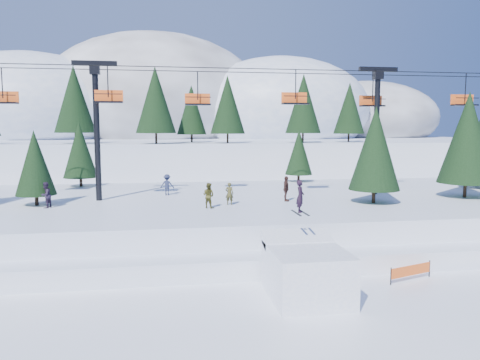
{
  "coord_description": "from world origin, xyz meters",
  "views": [
    {
      "loc": [
        -4.08,
        -18.02,
        7.92
      ],
      "look_at": [
        -0.19,
        6.0,
        5.2
      ],
      "focal_mm": 35.0,
      "sensor_mm": 36.0,
      "label": 1
    }
  ],
  "objects": [
    {
      "name": "ground",
      "position": [
        0.0,
        0.0,
        0.0
      ],
      "size": [
        160.0,
        160.0,
        0.0
      ],
      "primitive_type": "plane",
      "color": "white",
      "rests_on": "ground"
    },
    {
      "name": "mid_shelf",
      "position": [
        0.0,
        18.0,
        1.25
      ],
      "size": [
        70.0,
        22.0,
        2.5
      ],
      "primitive_type": "cube",
      "color": "white",
      "rests_on": "ground"
    },
    {
      "name": "berm",
      "position": [
        0.0,
        8.0,
        0.55
      ],
      "size": [
        70.0,
        6.0,
        1.1
      ],
      "primitive_type": "cube",
      "color": "white",
      "rests_on": "ground"
    },
    {
      "name": "mountain_ridge",
      "position": [
        -5.09,
        73.36,
        9.64
      ],
      "size": [
        119.0,
        60.76,
        26.46
      ],
      "color": "white",
      "rests_on": "ground"
    },
    {
      "name": "jump_kicker",
      "position": [
        2.38,
        2.49,
        1.27
      ],
      "size": [
        3.44,
        4.69,
        5.37
      ],
      "color": "white",
      "rests_on": "ground"
    },
    {
      "name": "chairlift",
      "position": [
        2.08,
        18.05,
        9.32
      ],
      "size": [
        46.0,
        3.21,
        10.28
      ],
      "color": "black",
      "rests_on": "mid_shelf"
    },
    {
      "name": "conifer_stand",
      "position": [
        5.26,
        18.68,
        7.06
      ],
      "size": [
        63.03,
        17.09,
        10.04
      ],
      "color": "black",
      "rests_on": "mid_shelf"
    },
    {
      "name": "distant_skiers",
      "position": [
        -0.23,
        17.33,
        3.37
      ],
      "size": [
        28.01,
        9.84,
        1.87
      ],
      "color": "#45421F",
      "rests_on": "mid_shelf"
    },
    {
      "name": "banner_near",
      "position": [
        8.45,
        3.85,
        0.54
      ],
      "size": [
        2.71,
        0.95,
        0.9
      ],
      "color": "black",
      "rests_on": "ground"
    },
    {
      "name": "banner_far",
      "position": [
        7.7,
        5.39,
        0.54
      ],
      "size": [
        2.83,
        0.46,
        0.9
      ],
      "color": "black",
      "rests_on": "ground"
    }
  ]
}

